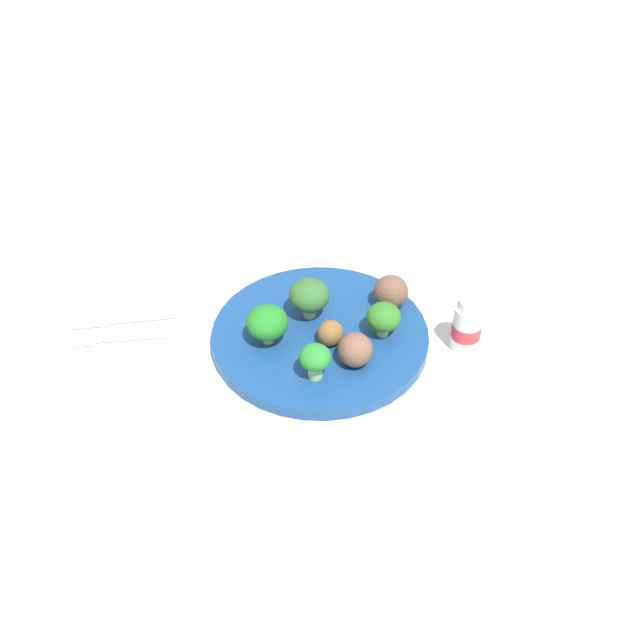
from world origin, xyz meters
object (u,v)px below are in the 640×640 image
object	(u,v)px
broccoli_floret_front_right	(267,323)
broccoli_floret_back_right	(315,359)
broccoli_floret_back_left	(309,296)
broccoli_floret_near_rim	(384,318)
yogurt_bottle	(467,327)
meatball_near_rim	(391,292)
knife	(118,319)
fork	(114,337)
meatball_back_right	(331,333)
napkin	(123,330)
meatball_front_left	(355,350)
plate	(320,336)

from	to	relation	value
broccoli_floret_front_right	broccoli_floret_back_right	bearing A→B (deg)	130.45
broccoli_floret_front_right	broccoli_floret_back_left	size ratio (longest dim) A/B	0.95
broccoli_floret_near_rim	yogurt_bottle	bearing A→B (deg)	173.76
broccoli_floret_front_right	meatball_near_rim	size ratio (longest dim) A/B	1.15
knife	yogurt_bottle	world-z (taller)	yogurt_bottle
yogurt_bottle	broccoli_floret_front_right	bearing A→B (deg)	-1.33
broccoli_floret_near_rim	fork	world-z (taller)	broccoli_floret_near_rim
broccoli_floret_front_right	meatball_back_right	size ratio (longest dim) A/B	1.59
broccoli_floret_near_rim	napkin	bearing A→B (deg)	-6.99
meatball_front_left	fork	distance (m)	0.32
broccoli_floret_back_right	broccoli_floret_near_rim	bearing A→B (deg)	-141.48
broccoli_floret_back_right	broccoli_floret_near_rim	size ratio (longest dim) A/B	1.00
fork	yogurt_bottle	bearing A→B (deg)	175.63
meatball_near_rim	fork	size ratio (longest dim) A/B	0.38
meatball_front_left	fork	bearing A→B (deg)	-13.55
knife	napkin	bearing A→B (deg)	113.40
broccoli_floret_front_right	knife	world-z (taller)	broccoli_floret_front_right
broccoli_floret_back_left	broccoli_floret_front_right	bearing A→B (deg)	41.45
napkin	knife	xyz separation A→B (m)	(0.01, -0.02, 0.00)
broccoli_floret_back_right	meatball_back_right	size ratio (longest dim) A/B	1.41
plate	meatball_back_right	xyz separation A→B (m)	(-0.01, 0.02, 0.02)
broccoli_floret_back_left	yogurt_bottle	world-z (taller)	yogurt_bottle
fork	yogurt_bottle	distance (m)	0.45
meatball_front_left	knife	world-z (taller)	meatball_front_left
meatball_front_left	broccoli_floret_near_rim	bearing A→B (deg)	-128.37
broccoli_floret_near_rim	yogurt_bottle	size ratio (longest dim) A/B	0.63
broccoli_floret_back_right	fork	size ratio (longest dim) A/B	0.39
broccoli_floret_back_left	meatball_near_rim	distance (m)	0.11
plate	knife	size ratio (longest dim) A/B	1.92
broccoli_floret_back_right	meatball_near_rim	distance (m)	0.17
plate	meatball_front_left	world-z (taller)	meatball_front_left
broccoli_floret_near_rim	broccoli_floret_back_left	distance (m)	0.10
yogurt_bottle	broccoli_floret_near_rim	bearing A→B (deg)	-6.24
plate	broccoli_floret_back_right	world-z (taller)	broccoli_floret_back_right
broccoli_floret_back_left	meatball_front_left	xyz separation A→B (m)	(-0.05, 0.09, -0.01)
meatball_near_rim	knife	xyz separation A→B (m)	(0.36, -0.00, -0.03)
napkin	broccoli_floret_front_right	bearing A→B (deg)	166.22
broccoli_floret_front_right	knife	distance (m)	0.21
broccoli_floret_near_rim	fork	bearing A→B (deg)	-3.81
plate	fork	bearing A→B (deg)	-2.91
broccoli_floret_front_right	yogurt_bottle	bearing A→B (deg)	178.67
broccoli_floret_back_left	meatball_back_right	size ratio (longest dim) A/B	1.68
meatball_near_rim	napkin	bearing A→B (deg)	2.66
meatball_front_left	yogurt_bottle	world-z (taller)	yogurt_bottle
broccoli_floret_front_right	fork	distance (m)	0.21
plate	fork	distance (m)	0.27
plate	broccoli_floret_back_left	distance (m)	0.05
broccoli_floret_back_left	fork	size ratio (longest dim) A/B	0.46
napkin	fork	distance (m)	0.02
broccoli_floret_back_right	napkin	xyz separation A→B (m)	(0.25, -0.11, -0.04)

